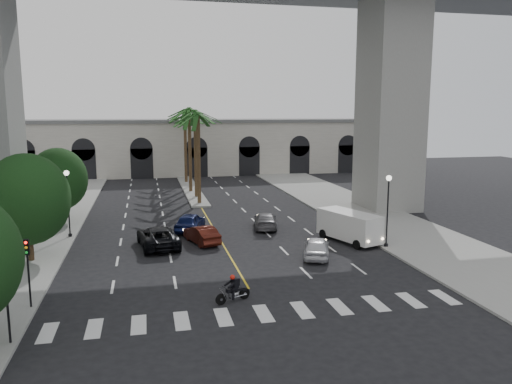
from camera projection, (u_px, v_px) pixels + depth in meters
name	position (u px, v px, depth m)	size (l,w,h in m)	color
ground	(257.00, 302.00, 26.04)	(140.00, 140.00, 0.00)	black
sidewalk_left	(18.00, 243.00, 37.28)	(8.00, 100.00, 0.15)	gray
sidewalk_right	(386.00, 224.00, 43.68)	(8.00, 100.00, 0.15)	gray
median	(191.00, 189.00, 62.64)	(2.00, 24.00, 0.20)	gray
pier_building	(181.00, 146.00, 78.34)	(71.00, 10.50, 8.50)	silver
bridge	(241.00, 14.00, 44.96)	(75.00, 13.00, 26.00)	gray
palm_a	(198.00, 118.00, 51.54)	(3.20, 3.20, 10.30)	#47331E
palm_b	(195.00, 115.00, 55.37)	(3.20, 3.20, 10.60)	#47331E
palm_c	(189.00, 119.00, 59.24)	(3.20, 3.20, 10.10)	#47331E
palm_d	(189.00, 112.00, 63.04)	(3.20, 3.20, 10.90)	#47331E
palm_e	(185.00, 116.00, 66.92)	(3.20, 3.20, 10.40)	#47331E
palm_f	(185.00, 113.00, 70.79)	(3.20, 3.20, 10.70)	#47331E
street_tree_mid	(27.00, 199.00, 32.22)	(5.44, 5.44, 7.21)	#382616
street_tree_far	(58.00, 179.00, 43.83)	(5.04, 5.04, 6.68)	#382616
lamp_post_left_far	(68.00, 198.00, 38.50)	(0.40, 0.40, 5.35)	black
lamp_post_right	(388.00, 205.00, 35.66)	(0.40, 0.40, 5.35)	black
traffic_signal_near	(6.00, 290.00, 20.82)	(0.25, 0.18, 3.65)	black
traffic_signal_far	(28.00, 262.00, 24.67)	(0.25, 0.18, 3.65)	black
motorcycle_rider	(234.00, 289.00, 26.01)	(1.94, 0.90, 1.48)	black
car_a	(317.00, 247.00, 33.93)	(1.68, 4.17, 1.42)	silver
car_b	(202.00, 234.00, 37.48)	(1.44, 4.13, 1.36)	#48160E
car_c	(158.00, 237.00, 36.39)	(2.57, 5.57, 1.55)	black
car_d	(265.00, 220.00, 42.30)	(1.87, 4.60, 1.33)	#5D5D61
car_e	(190.00, 222.00, 41.32)	(1.80, 4.46, 1.52)	#10194B
cargo_van	(350.00, 226.00, 37.73)	(3.69, 5.75, 2.30)	silver
pedestrian_a	(2.00, 275.00, 27.37)	(0.61, 0.40, 1.67)	black
pedestrian_b	(6.00, 274.00, 27.33)	(0.87, 0.68, 1.80)	black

